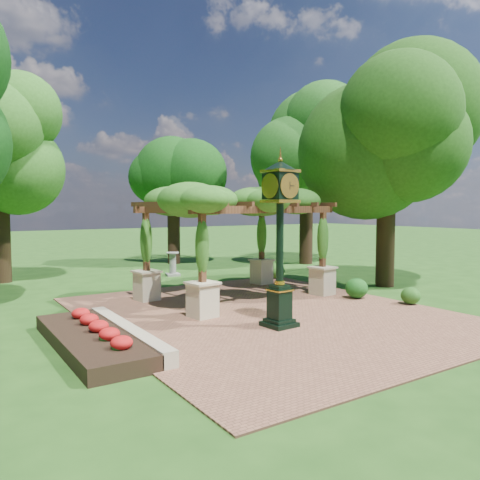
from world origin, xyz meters
TOP-DOWN VIEW (x-y plane):
  - ground at (0.00, 0.00)m, footprint 120.00×120.00m
  - brick_plaza at (0.00, 1.00)m, footprint 10.00×12.00m
  - border_wall at (-4.60, 0.50)m, footprint 0.35×5.00m
  - flower_bed at (-5.50, 0.50)m, footprint 1.50×5.00m
  - pedestal_clock at (-0.67, -0.49)m, footprint 0.97×0.97m
  - pergola at (0.61, 3.61)m, footprint 6.83×4.77m
  - sundial at (1.05, 9.98)m, footprint 0.75×0.75m
  - shrub_front at (4.81, -0.59)m, footprint 0.84×0.84m
  - shrub_mid at (4.08, 1.12)m, footprint 1.00×1.00m
  - shrub_back at (4.51, 6.40)m, footprint 1.08×1.08m
  - tree_north at (3.23, 14.46)m, footprint 4.05×4.05m
  - tree_east_far at (9.66, 10.20)m, footprint 4.93×4.93m
  - tree_east_near at (7.18, 2.44)m, footprint 5.24×5.24m

SIDE VIEW (x-z plane):
  - ground at x=0.00m, z-range 0.00..0.00m
  - brick_plaza at x=0.00m, z-range 0.00..0.04m
  - flower_bed at x=-5.50m, z-range 0.00..0.36m
  - border_wall at x=-4.60m, z-range 0.00..0.40m
  - shrub_front at x=4.81m, z-range 0.04..0.61m
  - shrub_mid at x=4.08m, z-range 0.04..0.76m
  - shrub_back at x=4.51m, z-range 0.04..0.77m
  - sundial at x=1.05m, z-range -0.07..1.07m
  - pedestal_clock at x=-0.67m, z-range 0.45..5.02m
  - pergola at x=0.61m, z-range 1.28..5.30m
  - tree_north at x=3.23m, z-range 1.57..10.11m
  - tree_east_near at x=7.18m, z-range 1.74..11.02m
  - tree_east_far at x=9.66m, z-range 1.87..11.91m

